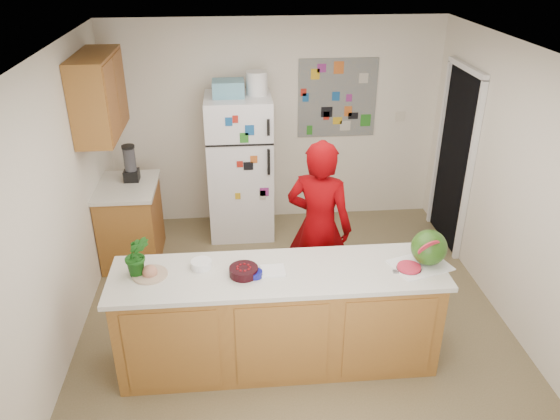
{
  "coord_description": "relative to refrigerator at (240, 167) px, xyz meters",
  "views": [
    {
      "loc": [
        -0.51,
        -4.13,
        3.32
      ],
      "look_at": [
        -0.13,
        0.2,
        1.11
      ],
      "focal_mm": 35.0,
      "sensor_mm": 36.0,
      "label": 1
    }
  ],
  "objects": [
    {
      "name": "floor",
      "position": [
        0.45,
        -1.88,
        -0.86
      ],
      "size": [
        4.0,
        4.5,
        0.02
      ],
      "primitive_type": "cube",
      "color": "brown",
      "rests_on": "ground"
    },
    {
      "name": "wall_back",
      "position": [
        0.45,
        0.38,
        0.4
      ],
      "size": [
        4.0,
        0.02,
        2.5
      ],
      "primitive_type": "cube",
      "color": "beige",
      "rests_on": "ground"
    },
    {
      "name": "wall_left",
      "position": [
        -1.56,
        -1.88,
        0.4
      ],
      "size": [
        0.02,
        4.5,
        2.5
      ],
      "primitive_type": "cube",
      "color": "beige",
      "rests_on": "ground"
    },
    {
      "name": "wall_right",
      "position": [
        2.46,
        -1.88,
        0.4
      ],
      "size": [
        0.02,
        4.5,
        2.5
      ],
      "primitive_type": "cube",
      "color": "beige",
      "rests_on": "ground"
    },
    {
      "name": "ceiling",
      "position": [
        0.45,
        -1.88,
        1.66
      ],
      "size": [
        4.0,
        4.5,
        0.02
      ],
      "primitive_type": "cube",
      "color": "white",
      "rests_on": "wall_back"
    },
    {
      "name": "doorway",
      "position": [
        2.44,
        -0.43,
        0.17
      ],
      "size": [
        0.03,
        0.85,
        2.04
      ],
      "primitive_type": "cube",
      "color": "black",
      "rests_on": "ground"
    },
    {
      "name": "peninsula_base",
      "position": [
        0.25,
        -2.38,
        -0.41
      ],
      "size": [
        2.6,
        0.62,
        0.88
      ],
      "primitive_type": "cube",
      "color": "brown",
      "rests_on": "floor"
    },
    {
      "name": "peninsula_top",
      "position": [
        0.25,
        -2.38,
        0.05
      ],
      "size": [
        2.68,
        0.7,
        0.04
      ],
      "primitive_type": "cube",
      "color": "silver",
      "rests_on": "peninsula_base"
    },
    {
      "name": "side_counter_base",
      "position": [
        -1.24,
        -0.53,
        -0.42
      ],
      "size": [
        0.6,
        0.8,
        0.86
      ],
      "primitive_type": "cube",
      "color": "brown",
      "rests_on": "floor"
    },
    {
      "name": "side_counter_top",
      "position": [
        -1.24,
        -0.53,
        0.03
      ],
      "size": [
        0.64,
        0.84,
        0.04
      ],
      "primitive_type": "cube",
      "color": "silver",
      "rests_on": "side_counter_base"
    },
    {
      "name": "upper_cabinets",
      "position": [
        -1.37,
        -0.58,
        1.05
      ],
      "size": [
        0.35,
        1.0,
        0.8
      ],
      "primitive_type": "cube",
      "color": "brown",
      "rests_on": "wall_left"
    },
    {
      "name": "refrigerator",
      "position": [
        0.0,
        0.0,
        0.0
      ],
      "size": [
        0.75,
        0.7,
        1.7
      ],
      "primitive_type": "cube",
      "color": "silver",
      "rests_on": "floor"
    },
    {
      "name": "fridge_top_bin",
      "position": [
        -0.1,
        0.0,
        0.94
      ],
      "size": [
        0.35,
        0.28,
        0.18
      ],
      "primitive_type": "cube",
      "color": "#5999B2",
      "rests_on": "refrigerator"
    },
    {
      "name": "photo_collage",
      "position": [
        1.2,
        0.36,
        0.7
      ],
      "size": [
        0.95,
        0.01,
        0.95
      ],
      "primitive_type": "cube",
      "color": "slate",
      "rests_on": "wall_back"
    },
    {
      "name": "person",
      "position": [
        0.7,
        -1.58,
        0.01
      ],
      "size": [
        0.74,
        0.64,
        1.72
      ],
      "primitive_type": "imported",
      "rotation": [
        0.0,
        0.0,
        2.72
      ],
      "color": "#670003",
      "rests_on": "floor"
    },
    {
      "name": "blender_appliance",
      "position": [
        -1.19,
        -0.4,
        0.24
      ],
      "size": [
        0.13,
        0.13,
        0.38
      ],
      "primitive_type": "cylinder",
      "color": "black",
      "rests_on": "side_counter_top"
    },
    {
      "name": "cutting_board",
      "position": [
        1.4,
        -2.4,
        0.08
      ],
      "size": [
        0.52,
        0.45,
        0.01
      ],
      "primitive_type": "cube",
      "rotation": [
        0.0,
        0.0,
        0.31
      ],
      "color": "silver",
      "rests_on": "peninsula_top"
    },
    {
      "name": "watermelon",
      "position": [
        1.46,
        -2.38,
        0.23
      ],
      "size": [
        0.29,
        0.29,
        0.29
      ],
      "primitive_type": "sphere",
      "color": "#255C0F",
      "rests_on": "cutting_board"
    },
    {
      "name": "watermelon_slice",
      "position": [
        1.29,
        -2.45,
        0.09
      ],
      "size": [
        0.19,
        0.19,
        0.02
      ],
      "primitive_type": "cylinder",
      "color": "#E33247",
      "rests_on": "cutting_board"
    },
    {
      "name": "cherry_bowl",
      "position": [
        -0.03,
        -2.41,
        0.11
      ],
      "size": [
        0.29,
        0.29,
        0.07
      ],
      "primitive_type": "cylinder",
      "rotation": [
        0.0,
        0.0,
        0.3
      ],
      "color": "black",
      "rests_on": "peninsula_top"
    },
    {
      "name": "white_bowl",
      "position": [
        -0.36,
        -2.27,
        0.1
      ],
      "size": [
        0.21,
        0.21,
        0.06
      ],
      "primitive_type": "cylinder",
      "rotation": [
        0.0,
        0.0,
        0.26
      ],
      "color": "silver",
      "rests_on": "peninsula_top"
    },
    {
      "name": "cobalt_bowl",
      "position": [
        0.06,
        -2.43,
        0.1
      ],
      "size": [
        0.14,
        0.14,
        0.05
      ],
      "primitive_type": "cylinder",
      "rotation": [
        0.0,
        0.0,
        -0.14
      ],
      "color": "navy",
      "rests_on": "peninsula_top"
    },
    {
      "name": "plate",
      "position": [
        -0.76,
        -2.35,
        0.08
      ],
      "size": [
        0.36,
        0.36,
        0.02
      ],
      "primitive_type": "cylinder",
      "rotation": [
        0.0,
        0.0,
        -0.43
      ],
      "color": "#B8AE8E",
      "rests_on": "peninsula_top"
    },
    {
      "name": "paper_towel",
      "position": [
        0.2,
        -2.38,
        0.08
      ],
      "size": [
        0.2,
        0.18,
        0.02
      ],
      "primitive_type": "cube",
      "rotation": [
        0.0,
        0.0,
        0.03
      ],
      "color": "white",
      "rests_on": "peninsula_top"
    },
    {
      "name": "keys",
      "position": [
        1.2,
        -2.47,
        0.08
      ],
      "size": [
        0.09,
        0.05,
        0.01
      ],
      "primitive_type": "cube",
      "rotation": [
        0.0,
        0.0,
        -0.07
      ],
      "color": "gray",
      "rests_on": "peninsula_top"
    },
    {
      "name": "potted_plant",
      "position": [
        -0.84,
        -2.33,
        0.25
      ],
      "size": [
        0.2,
        0.17,
        0.36
      ],
      "primitive_type": "imported",
      "rotation": [
        0.0,
        0.0,
        0.04
      ],
      "color": "#11490C",
      "rests_on": "peninsula_top"
    }
  ]
}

